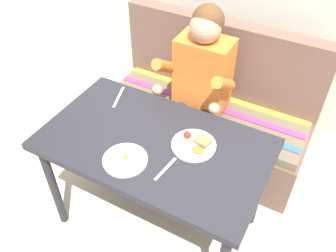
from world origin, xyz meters
TOP-DOWN VIEW (x-y plane):
  - ground_plane at (0.00, 0.00)m, footprint 8.00×8.00m
  - table at (0.00, 0.00)m, footprint 1.20×0.70m
  - couch at (0.00, 0.76)m, footprint 1.44×0.56m
  - person at (-0.02, 0.59)m, footprint 0.45×0.61m
  - plate_breakfast at (0.20, 0.07)m, footprint 0.23×0.23m
  - plate_eggs at (-0.06, -0.19)m, footprint 0.22×0.22m
  - fork at (0.14, -0.14)m, footprint 0.03×0.17m
  - knife at (-0.38, 0.22)m, footprint 0.07×0.20m

SIDE VIEW (x-z plane):
  - ground_plane at x=0.00m, z-range 0.00..0.00m
  - couch at x=0.00m, z-range -0.17..0.83m
  - table at x=0.00m, z-range 0.28..1.01m
  - fork at x=0.14m, z-range 0.73..0.73m
  - knife at x=-0.38m, z-range 0.73..0.73m
  - plate_eggs at x=-0.06m, z-range 0.72..0.76m
  - person at x=-0.02m, z-range 0.13..1.35m
  - plate_breakfast at x=0.20m, z-range 0.72..0.77m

